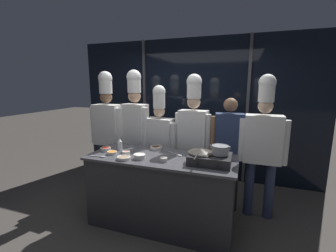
{
  "coord_description": "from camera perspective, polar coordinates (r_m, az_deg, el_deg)",
  "views": [
    {
      "loc": [
        0.97,
        -2.57,
        1.85
      ],
      "look_at": [
        0.0,
        0.25,
        1.29
      ],
      "focal_mm": 24.0,
      "sensor_mm": 36.0,
      "label": 1
    }
  ],
  "objects": [
    {
      "name": "serving_spoon_slotted",
      "position": [
        2.94,
        2.38,
        -7.27
      ],
      "size": [
        0.24,
        0.15,
        0.02
      ],
      "color": "#B2B5BA",
      "rests_on": "demo_counter"
    },
    {
      "name": "chef_line",
      "position": [
        3.55,
        -2.23,
        -3.0
      ],
      "size": [
        0.6,
        0.3,
        1.83
      ],
      "rotation": [
        0.0,
        0.0,
        3.0
      ],
      "color": "#2D3856",
      "rests_on": "ground_plane"
    },
    {
      "name": "chef_pastry",
      "position": [
        3.35,
        6.4,
        -1.14
      ],
      "size": [
        0.54,
        0.26,
        1.99
      ],
      "rotation": [
        0.0,
        0.0,
        3.03
      ],
      "color": "#2D3856",
      "rests_on": "ground_plane"
    },
    {
      "name": "prep_bowl_soy_glaze",
      "position": [
        3.19,
        -3.02,
        -5.5
      ],
      "size": [
        0.17,
        0.17,
        0.04
      ],
      "color": "silver",
      "rests_on": "demo_counter"
    },
    {
      "name": "chef_sous",
      "position": [
        3.69,
        -8.37,
        0.93
      ],
      "size": [
        0.53,
        0.28,
        2.07
      ],
      "rotation": [
        0.0,
        0.0,
        2.97
      ],
      "color": "#4C4C51",
      "rests_on": "ground_plane"
    },
    {
      "name": "demo_counter",
      "position": [
        3.07,
        -1.58,
        -15.99
      ],
      "size": [
        1.89,
        0.78,
        0.94
      ],
      "color": "#2D2D30",
      "rests_on": "ground_plane"
    },
    {
      "name": "frying_pan",
      "position": [
        2.66,
        8.32,
        -6.24
      ],
      "size": [
        0.31,
        0.54,
        0.05
      ],
      "color": "#38332D",
      "rests_on": "portable_stove"
    },
    {
      "name": "window_wall_back",
      "position": [
        4.44,
        6.29,
        4.16
      ],
      "size": [
        4.75,
        0.09,
        2.7
      ],
      "color": "black",
      "rests_on": "ground_plane"
    },
    {
      "name": "serving_spoon_solid",
      "position": [
        2.99,
        -16.83,
        -7.41
      ],
      "size": [
        0.22,
        0.05,
        0.02
      ],
      "color": "#B2B5BA",
      "rests_on": "demo_counter"
    },
    {
      "name": "person_guest",
      "position": [
        3.3,
        15.16,
        -4.37
      ],
      "size": [
        0.51,
        0.27,
        1.66
      ],
      "rotation": [
        0.0,
        0.0,
        3.33
      ],
      "color": "#232326",
      "rests_on": "ground_plane"
    },
    {
      "name": "prep_bowl_carrots",
      "position": [
        3.06,
        -14.01,
        -6.56
      ],
      "size": [
        0.13,
        0.13,
        0.04
      ],
      "color": "silver",
      "rests_on": "demo_counter"
    },
    {
      "name": "ground_plane",
      "position": [
        3.31,
        -1.54,
        -23.28
      ],
      "size": [
        24.0,
        24.0,
        0.0
      ],
      "primitive_type": "plane",
      "color": "#47423D"
    },
    {
      "name": "prep_bowl_onion",
      "position": [
        2.7,
        -1.12,
        -8.43
      ],
      "size": [
        0.09,
        0.09,
        0.05
      ],
      "color": "silver",
      "rests_on": "demo_counter"
    },
    {
      "name": "prep_bowl_shrimp",
      "position": [
        2.99,
        -10.6,
        -6.69
      ],
      "size": [
        0.1,
        0.1,
        0.05
      ],
      "color": "silver",
      "rests_on": "demo_counter"
    },
    {
      "name": "prep_bowl_rice",
      "position": [
        2.82,
        -7.25,
        -7.58
      ],
      "size": [
        0.15,
        0.15,
        0.06
      ],
      "color": "silver",
      "rests_on": "demo_counter"
    },
    {
      "name": "portable_stove",
      "position": [
        2.68,
        10.63,
        -8.15
      ],
      "size": [
        0.48,
        0.39,
        0.12
      ],
      "color": "#28282B",
      "rests_on": "demo_counter"
    },
    {
      "name": "stock_pot",
      "position": [
        2.63,
        13.11,
        -5.88
      ],
      "size": [
        0.22,
        0.19,
        0.11
      ],
      "color": "#93969B",
      "rests_on": "portable_stove"
    },
    {
      "name": "chef_head",
      "position": [
        3.91,
        -15.14,
        0.48
      ],
      "size": [
        0.6,
        0.25,
        2.05
      ],
      "rotation": [
        0.0,
        0.0,
        3.11
      ],
      "color": "#2D3856",
      "rests_on": "ground_plane"
    },
    {
      "name": "squeeze_bottle_clear",
      "position": [
        3.21,
        -12.12,
        -4.65
      ],
      "size": [
        0.06,
        0.06,
        0.16
      ],
      "color": "white",
      "rests_on": "demo_counter"
    },
    {
      "name": "prep_bowl_mushrooms",
      "position": [
        2.82,
        -11.16,
        -7.92
      ],
      "size": [
        0.17,
        0.17,
        0.04
      ],
      "color": "silver",
      "rests_on": "demo_counter"
    },
    {
      "name": "chef_apprentice",
      "position": [
        3.27,
        22.94,
        -3.21
      ],
      "size": [
        0.63,
        0.25,
        1.97
      ],
      "rotation": [
        0.0,
        0.0,
        3.13
      ],
      "color": "#2D3856",
      "rests_on": "ground_plane"
    },
    {
      "name": "prep_bowl_chili_flakes",
      "position": [
        3.23,
        -15.56,
        -5.61
      ],
      "size": [
        0.14,
        0.14,
        0.05
      ],
      "color": "silver",
      "rests_on": "demo_counter"
    }
  ]
}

